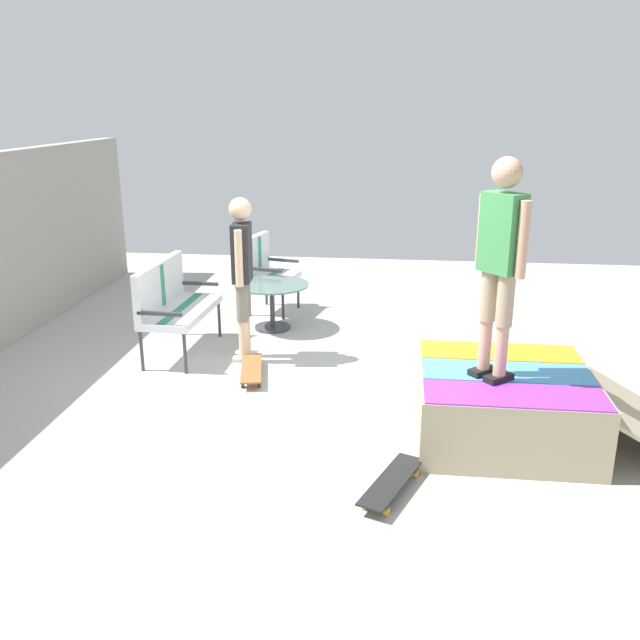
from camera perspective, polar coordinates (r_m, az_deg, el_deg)
name	(u,v)px	position (r m, az deg, el deg)	size (l,w,h in m)	color
ground_plane	(341,401)	(6.55, 1.76, -6.82)	(12.00, 12.00, 0.10)	#B2B2AD
skate_ramp	(507,404)	(5.89, 15.38, -6.78)	(1.42, 2.16, 0.58)	tan
patio_bench	(171,299)	(7.64, -12.34, 1.72)	(1.27, 0.61, 1.02)	#38383D
patio_chair_near_house	(266,266)	(9.02, -4.55, 4.51)	(0.73, 0.67, 1.02)	#38383D
patio_table	(272,297)	(8.34, -4.03, 1.93)	(0.90, 0.90, 0.57)	#38383D
person_watching	(242,267)	(7.19, -6.52, 4.44)	(0.48, 0.26, 1.75)	silver
person_skater	(501,253)	(5.33, 14.85, 5.41)	(0.39, 0.36, 1.72)	black
skateboard_by_bench	(252,369)	(6.99, -5.74, -4.07)	(0.82, 0.34, 0.10)	brown
skateboard_spare	(392,482)	(5.04, 6.00, -13.30)	(0.82, 0.48, 0.10)	black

